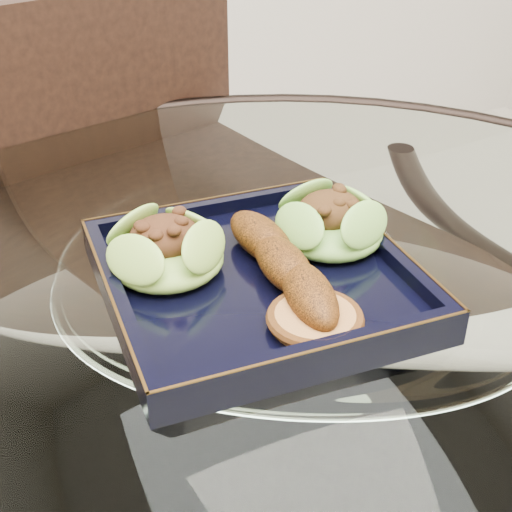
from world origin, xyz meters
name	(u,v)px	position (x,y,z in m)	size (l,w,h in m)	color
dining_table	(295,434)	(0.00, 0.00, 0.60)	(1.13, 1.13, 0.77)	white
dining_chair	(171,279)	(-0.01, 0.43, 0.53)	(0.51, 0.51, 0.94)	black
navy_plate	(256,284)	(-0.03, 0.03, 0.77)	(0.27, 0.27, 0.02)	black
lettuce_wrap_left	(167,253)	(-0.10, 0.07, 0.80)	(0.10, 0.10, 0.04)	#74AD32
lettuce_wrap_right	(331,226)	(0.06, 0.06, 0.80)	(0.10, 0.10, 0.04)	#508B28
roasted_plantain	(284,264)	(-0.01, 0.01, 0.80)	(0.19, 0.04, 0.04)	#6C340B
crumb_patty	(315,320)	(-0.01, -0.06, 0.79)	(0.07, 0.07, 0.01)	#B0703A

